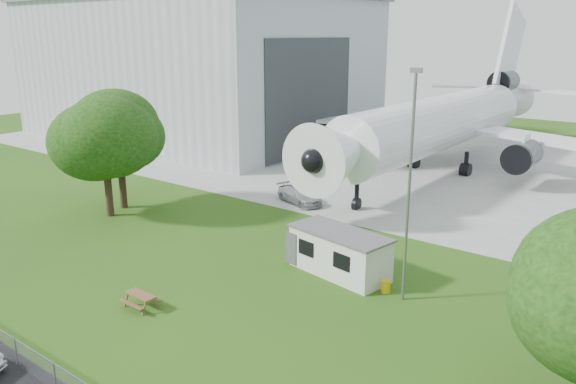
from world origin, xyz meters
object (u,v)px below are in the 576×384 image
Objects in this scene: airliner at (446,119)px; site_cabin at (340,253)px; hangar at (198,66)px; picnic_west at (141,307)px.

site_cabin is at bearing -78.85° from airliner.
hangar is at bearing 179.78° from airliner.
site_cabin reaches higher than picnic_west.
hangar is at bearing 145.16° from site_cabin.
picnic_west is at bearing -47.34° from hangar.
airliner is 29.67m from site_cabin.
airliner is at bearing 91.23° from picnic_west.
hangar reaches higher than airliner.
hangar is 23.89× the size of picnic_west.
hangar is 53.73m from picnic_west.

